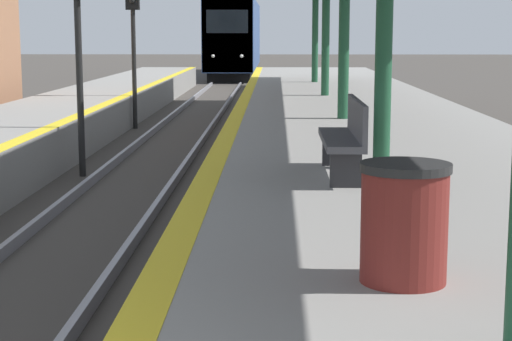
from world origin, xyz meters
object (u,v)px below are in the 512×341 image
object	(u,v)px
signal_mid	(77,17)
trash_bin	(404,222)
train	(235,36)
signal_far	(133,22)
bench	(347,135)

from	to	relation	value
signal_mid	trash_bin	bearing A→B (deg)	-65.26
train	trash_bin	xyz separation A→B (m)	(3.35, -46.26, -1.03)
signal_mid	signal_far	size ratio (longest dim) A/B	1.00
signal_far	signal_mid	bearing A→B (deg)	-87.73
train	signal_mid	distance (m)	36.66
trash_bin	signal_mid	bearing A→B (deg)	114.74
bench	trash_bin	bearing A→B (deg)	-89.53
trash_bin	bench	size ratio (longest dim) A/B	0.42
train	bench	world-z (taller)	train
train	signal_mid	size ratio (longest dim) A/B	4.20
signal_far	bench	world-z (taller)	signal_far
trash_bin	bench	world-z (taller)	bench
trash_bin	train	bearing A→B (deg)	94.14
train	bench	xyz separation A→B (m)	(3.32, -41.83, -0.96)
trash_bin	bench	xyz separation A→B (m)	(-0.04, 4.43, 0.08)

